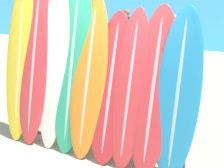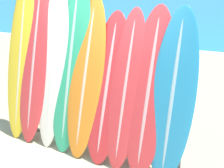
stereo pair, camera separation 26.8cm
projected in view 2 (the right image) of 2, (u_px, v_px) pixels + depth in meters
The scene contains 13 objects.
surfboard_rack at pixel (86, 124), 4.56m from camera, with size 2.86×0.04×0.82m.
surfboard_slot_0 at pixel (21, 60), 4.94m from camera, with size 0.53×0.62×2.51m.
surfboard_slot_1 at pixel (35, 61), 4.81m from camera, with size 0.56×0.70×2.54m.
surfboard_slot_2 at pixel (53, 65), 4.66m from camera, with size 0.50×0.62×2.50m.
surfboard_slot_3 at pixel (71, 63), 4.53m from camera, with size 0.59×0.71×2.60m.
surfboard_slot_4 at pixel (86, 77), 4.41m from camera, with size 0.54×0.73×2.27m.
surfboard_slot_5 at pixel (107, 88), 4.28m from camera, with size 0.57×0.69×2.07m.
surfboard_slot_6 at pixel (126, 89), 4.14m from camera, with size 0.48×0.69×2.12m.
surfboard_slot_7 at pixel (149, 91), 3.99m from camera, with size 0.58×0.72×2.17m.
surfboard_slot_8 at pixel (173, 95), 3.84m from camera, with size 0.57×0.64×2.17m.
person_near_water at pixel (136, 32), 10.55m from camera, with size 0.25×0.28×1.66m.
person_mid_beach at pixel (78, 52), 7.62m from camera, with size 0.26×0.21×1.55m.
person_far_left at pixel (182, 38), 9.54m from camera, with size 0.26×0.22×1.56m.
Camera 2 is at (2.33, -2.94, 2.36)m, focal length 50.00 mm.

